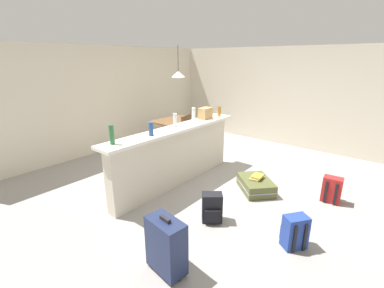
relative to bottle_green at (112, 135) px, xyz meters
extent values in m
cube|color=gray|center=(1.80, -0.39, -1.23)|extent=(13.00, 13.00, 0.05)
cube|color=beige|center=(1.80, 2.66, 0.05)|extent=(6.60, 0.10, 2.50)
cube|color=beige|center=(4.85, -0.09, 0.05)|extent=(0.10, 6.00, 2.50)
cube|color=beige|center=(1.24, -0.05, -0.70)|extent=(2.80, 0.20, 1.01)
cube|color=white|center=(1.24, -0.05, -0.16)|extent=(2.96, 0.40, 0.05)
cylinder|color=#2D6B38|center=(0.00, 0.00, 0.00)|extent=(0.07, 0.07, 0.28)
cylinder|color=#284C89|center=(0.64, -0.09, -0.03)|extent=(0.07, 0.07, 0.21)
cylinder|color=silver|center=(1.28, 0.00, -0.02)|extent=(0.07, 0.07, 0.24)
cylinder|color=silver|center=(1.84, 0.04, -0.01)|extent=(0.07, 0.07, 0.26)
cylinder|color=#9E661E|center=(2.50, -0.10, -0.04)|extent=(0.07, 0.07, 0.21)
cube|color=tan|center=(2.13, -0.02, -0.03)|extent=(0.26, 0.18, 0.22)
cube|color=brown|center=(2.74, 1.35, -0.48)|extent=(1.10, 0.80, 0.04)
cylinder|color=brown|center=(2.25, 1.01, -0.85)|extent=(0.06, 0.06, 0.70)
cylinder|color=brown|center=(3.23, 1.01, -0.85)|extent=(0.06, 0.06, 0.70)
cylinder|color=brown|center=(2.25, 1.69, -0.85)|extent=(0.06, 0.06, 0.70)
cylinder|color=brown|center=(3.23, 1.69, -0.85)|extent=(0.06, 0.06, 0.70)
cube|color=#4C331E|center=(2.66, 0.74, -0.77)|extent=(0.47, 0.47, 0.04)
cube|color=#4C331E|center=(2.63, 0.92, -0.51)|extent=(0.40, 0.11, 0.48)
cylinder|color=#4C331E|center=(2.53, 0.55, -1.00)|extent=(0.04, 0.04, 0.41)
cylinder|color=#4C331E|center=(2.85, 0.61, -1.00)|extent=(0.04, 0.04, 0.41)
cylinder|color=#4C331E|center=(2.47, 0.87, -1.00)|extent=(0.04, 0.04, 0.41)
cylinder|color=#4C331E|center=(2.79, 0.93, -1.00)|extent=(0.04, 0.04, 0.41)
cylinder|color=black|center=(2.82, 1.33, 1.00)|extent=(0.01, 0.01, 0.60)
cone|color=white|center=(2.82, 1.33, 0.64)|extent=(0.34, 0.34, 0.14)
sphere|color=white|center=(2.82, 1.33, 0.56)|extent=(0.07, 0.07, 0.07)
cube|color=#51562D|center=(1.91, -1.30, -1.09)|extent=(0.81, 0.83, 0.22)
cube|color=gray|center=(1.91, -1.30, -1.09)|extent=(0.83, 0.84, 0.02)
cube|color=#2D2D33|center=(2.19, -0.99, -1.09)|extent=(0.23, 0.22, 0.02)
cube|color=#233D93|center=(0.89, -2.32, -0.99)|extent=(0.33, 0.31, 0.42)
cube|color=navy|center=(0.95, -2.24, -1.07)|extent=(0.21, 0.18, 0.19)
cube|color=black|center=(0.88, -2.45, -1.01)|extent=(0.04, 0.04, 0.36)
cube|color=black|center=(0.77, -2.36, -1.01)|extent=(0.04, 0.04, 0.36)
cube|color=#1E284C|center=(-0.39, -1.41, -0.87)|extent=(0.29, 0.47, 0.60)
cylinder|color=black|center=(-0.36, -1.22, -1.17)|extent=(0.04, 0.06, 0.06)
cylinder|color=black|center=(-0.41, -1.59, -1.17)|extent=(0.04, 0.06, 0.06)
cube|color=#232328|center=(-0.39, -1.41, -0.55)|extent=(0.06, 0.14, 0.04)
cube|color=red|center=(2.35, -2.40, -0.99)|extent=(0.21, 0.30, 0.42)
cube|color=maroon|center=(2.46, -2.38, -1.07)|extent=(0.08, 0.22, 0.19)
cube|color=black|center=(2.25, -2.48, -1.01)|extent=(0.03, 0.04, 0.36)
cube|color=black|center=(2.24, -2.34, -1.01)|extent=(0.03, 0.04, 0.36)
cube|color=black|center=(0.69, -1.23, -0.99)|extent=(0.32, 0.33, 0.42)
cube|color=black|center=(0.61, -1.30, -1.07)|extent=(0.19, 0.21, 0.19)
cube|color=black|center=(0.73, -1.11, -1.01)|extent=(0.04, 0.04, 0.36)
cube|color=black|center=(0.82, -1.22, -1.01)|extent=(0.04, 0.04, 0.36)
cube|color=tan|center=(1.91, -1.28, -0.97)|extent=(0.25, 0.20, 0.03)
cube|color=gold|center=(1.94, -1.31, -0.94)|extent=(0.23, 0.17, 0.04)
camera|label=1|loc=(-2.00, -3.10, 1.00)|focal=24.79mm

